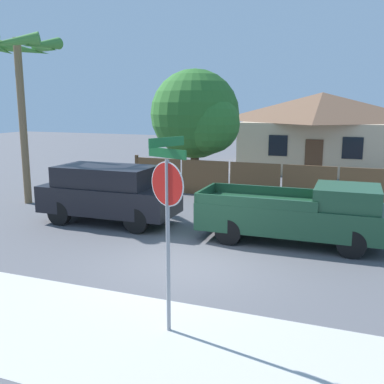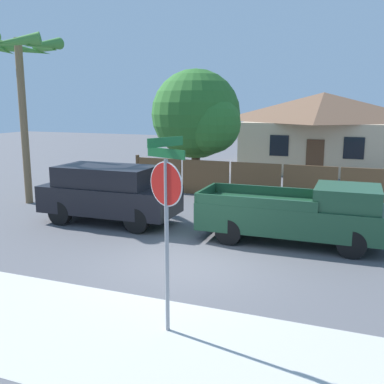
{
  "view_description": "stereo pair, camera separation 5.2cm",
  "coord_description": "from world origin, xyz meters",
  "px_view_note": "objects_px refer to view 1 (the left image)",
  "views": [
    {
      "loc": [
        3.79,
        -9.6,
        3.86
      ],
      "look_at": [
        -0.28,
        0.99,
        1.6
      ],
      "focal_mm": 42.0,
      "sensor_mm": 36.0,
      "label": 1
    },
    {
      "loc": [
        3.84,
        -9.58,
        3.86
      ],
      "look_at": [
        -0.28,
        0.99,
        1.6
      ],
      "focal_mm": 42.0,
      "sensor_mm": 36.0,
      "label": 2
    }
  ],
  "objects_px": {
    "orange_pickup": "(300,214)",
    "palm_tree": "(18,60)",
    "red_suv": "(109,192)",
    "stop_sign": "(168,203)",
    "oak_tree": "(198,116)",
    "house": "(321,130)"
  },
  "relations": [
    {
      "from": "oak_tree",
      "to": "palm_tree",
      "type": "height_order",
      "value": "palm_tree"
    },
    {
      "from": "oak_tree",
      "to": "orange_pickup",
      "type": "xyz_separation_m",
      "value": [
        5.59,
        -6.97,
        -2.42
      ]
    },
    {
      "from": "red_suv",
      "to": "orange_pickup",
      "type": "bearing_deg",
      "value": -0.99
    },
    {
      "from": "oak_tree",
      "to": "stop_sign",
      "type": "bearing_deg",
      "value": -71.87
    },
    {
      "from": "orange_pickup",
      "to": "stop_sign",
      "type": "relative_size",
      "value": 1.57
    },
    {
      "from": "oak_tree",
      "to": "stop_sign",
      "type": "height_order",
      "value": "oak_tree"
    },
    {
      "from": "oak_tree",
      "to": "stop_sign",
      "type": "xyz_separation_m",
      "value": [
        4.18,
        -12.77,
        -1.01
      ]
    },
    {
      "from": "red_suv",
      "to": "house",
      "type": "bearing_deg",
      "value": 69.49
    },
    {
      "from": "house",
      "to": "red_suv",
      "type": "relative_size",
      "value": 2.02
    },
    {
      "from": "house",
      "to": "palm_tree",
      "type": "bearing_deg",
      "value": -126.1
    },
    {
      "from": "red_suv",
      "to": "stop_sign",
      "type": "distance_m",
      "value": 7.57
    },
    {
      "from": "oak_tree",
      "to": "red_suv",
      "type": "bearing_deg",
      "value": -94.22
    },
    {
      "from": "stop_sign",
      "to": "palm_tree",
      "type": "bearing_deg",
      "value": 163.86
    },
    {
      "from": "palm_tree",
      "to": "stop_sign",
      "type": "bearing_deg",
      "value": -38.04
    },
    {
      "from": "red_suv",
      "to": "stop_sign",
      "type": "xyz_separation_m",
      "value": [
        4.7,
        -5.8,
        1.24
      ]
    },
    {
      "from": "orange_pickup",
      "to": "palm_tree",
      "type": "bearing_deg",
      "value": 171.43
    },
    {
      "from": "orange_pickup",
      "to": "red_suv",
      "type": "bearing_deg",
      "value": 179.01
    },
    {
      "from": "house",
      "to": "oak_tree",
      "type": "relative_size",
      "value": 1.68
    },
    {
      "from": "palm_tree",
      "to": "stop_sign",
      "type": "height_order",
      "value": "palm_tree"
    },
    {
      "from": "palm_tree",
      "to": "red_suv",
      "type": "bearing_deg",
      "value": -17.32
    },
    {
      "from": "house",
      "to": "orange_pickup",
      "type": "relative_size",
      "value": 1.73
    },
    {
      "from": "oak_tree",
      "to": "orange_pickup",
      "type": "height_order",
      "value": "oak_tree"
    }
  ]
}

